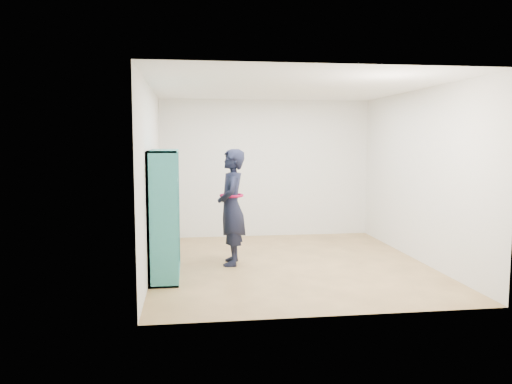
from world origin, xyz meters
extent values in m
plane|color=olive|center=(0.00, 0.00, 0.00)|extent=(4.50, 4.50, 0.00)
plane|color=white|center=(0.00, 0.00, 2.60)|extent=(4.50, 4.50, 0.00)
cube|color=silver|center=(-2.00, 0.00, 1.30)|extent=(0.02, 4.50, 2.60)
cube|color=silver|center=(2.00, 0.00, 1.30)|extent=(0.02, 4.50, 2.60)
cube|color=silver|center=(0.00, 2.25, 1.30)|extent=(4.00, 0.02, 2.60)
cube|color=silver|center=(0.00, -2.25, 1.30)|extent=(4.00, 0.02, 2.60)
cube|color=teal|center=(-1.80, -1.00, 0.85)|extent=(0.37, 0.03, 1.71)
cube|color=teal|center=(-1.80, 0.26, 0.85)|extent=(0.37, 0.03, 1.71)
cube|color=teal|center=(-1.80, -0.37, 0.01)|extent=(0.37, 1.28, 0.03)
cube|color=teal|center=(-1.80, -0.37, 1.70)|extent=(0.37, 1.28, 0.03)
cube|color=teal|center=(-1.98, -0.37, 0.85)|extent=(0.03, 1.28, 1.71)
cube|color=teal|center=(-1.80, -0.57, 0.85)|extent=(0.35, 0.03, 1.66)
cube|color=teal|center=(-1.80, -0.16, 0.85)|extent=(0.35, 0.03, 1.66)
cube|color=teal|center=(-1.80, -0.37, 0.44)|extent=(0.35, 1.23, 0.03)
cube|color=teal|center=(-1.80, -0.37, 0.85)|extent=(0.35, 1.23, 0.03)
cube|color=teal|center=(-1.80, -0.37, 1.27)|extent=(0.35, 1.23, 0.03)
cube|color=beige|center=(-1.78, -0.79, 0.07)|extent=(0.23, 0.15, 0.06)
cube|color=black|center=(-1.77, -0.84, 0.61)|extent=(0.19, 0.17, 0.30)
cube|color=maroon|center=(-1.77, -0.84, 1.02)|extent=(0.19, 0.17, 0.31)
cube|color=silver|center=(-1.78, -0.79, 1.33)|extent=(0.23, 0.15, 0.09)
cube|color=navy|center=(-1.77, -0.43, 0.17)|extent=(0.19, 0.17, 0.26)
cube|color=brown|center=(-1.77, -0.43, 0.61)|extent=(0.19, 0.17, 0.31)
cube|color=#BFB28C|center=(-1.78, -0.38, 0.91)|extent=(0.23, 0.15, 0.09)
cube|color=#26594C|center=(-1.77, -0.43, 1.43)|extent=(0.19, 0.17, 0.30)
cube|color=beige|center=(-1.77, -0.02, 0.16)|extent=(0.19, 0.17, 0.24)
cube|color=black|center=(-1.78, 0.03, 0.50)|extent=(0.23, 0.15, 0.09)
cube|color=maroon|center=(-1.77, -0.02, 1.00)|extent=(0.19, 0.17, 0.27)
cube|color=silver|center=(-1.77, -0.02, 1.43)|extent=(0.19, 0.17, 0.31)
imported|color=black|center=(-0.85, 0.10, 0.86)|extent=(0.47, 0.66, 1.71)
torus|color=maroon|center=(-0.85, 0.10, 1.03)|extent=(0.39, 0.39, 0.04)
cube|color=silver|center=(-0.99, 0.20, 0.97)|extent=(0.01, 0.09, 0.12)
cube|color=black|center=(-0.99, 0.20, 0.97)|extent=(0.01, 0.08, 0.12)
camera|label=1|loc=(-1.48, -7.16, 1.84)|focal=35.00mm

